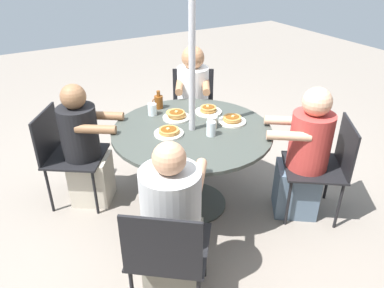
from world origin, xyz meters
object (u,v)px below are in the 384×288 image
(drinking_glass_b, at_px, (211,129))
(diner_west, at_px, (304,158))
(patio_table, at_px, (192,142))
(pancake_plate_d, at_px, (176,116))
(diner_east, at_px, (85,150))
(pancake_plate_b, at_px, (208,110))
(syrup_bottle, at_px, (159,101))
(diner_south, at_px, (172,228))
(diner_north, at_px, (193,106))
(drinking_glass_a, at_px, (152,109))
(pancake_plate_c, at_px, (232,120))
(patio_chair_west, at_px, (325,162))
(patio_chair_north, at_px, (193,104))
(patio_chair_south, at_px, (167,250))
(pancake_plate_a, at_px, (169,132))
(coffee_cup, at_px, (212,122))
(patio_chair_east, at_px, (65,151))

(drinking_glass_b, bearing_deg, diner_west, 151.00)
(patio_table, distance_m, pancake_plate_d, 0.28)
(diner_west, height_order, pancake_plate_d, diner_west)
(diner_east, xyz_separation_m, pancake_plate_b, (-1.03, 0.30, 0.26))
(syrup_bottle, bearing_deg, diner_south, 67.78)
(diner_north, distance_m, pancake_plate_b, 0.64)
(diner_north, relative_size, drinking_glass_a, 11.60)
(diner_west, height_order, pancake_plate_c, diner_west)
(diner_west, bearing_deg, diner_south, 133.97)
(diner_east, distance_m, pancake_plate_c, 1.26)
(patio_table, relative_size, patio_chair_west, 1.51)
(diner_south, bearing_deg, drinking_glass_b, 79.13)
(pancake_plate_d, xyz_separation_m, syrup_bottle, (0.03, -0.27, 0.04))
(diner_east, xyz_separation_m, patio_chair_west, (-1.62, 1.13, -0.01))
(patio_chair_north, relative_size, patio_chair_south, 1.00)
(diner_north, height_order, pancake_plate_a, diner_north)
(patio_chair_west, distance_m, coffee_cup, 0.97)
(patio_table, relative_size, patio_chair_east, 1.51)
(diner_east, xyz_separation_m, diner_west, (-1.48, 1.03, 0.02))
(diner_north, height_order, drinking_glass_a, diner_north)
(patio_chair_east, height_order, diner_west, diner_west)
(patio_table, bearing_deg, diner_east, -34.19)
(diner_north, distance_m, patio_chair_south, 1.98)
(pancake_plate_a, height_order, drinking_glass_a, drinking_glass_a)
(patio_chair_north, bearing_deg, diner_west, 127.89)
(diner_west, bearing_deg, patio_chair_east, 90.73)
(pancake_plate_b, bearing_deg, syrup_bottle, -43.00)
(diner_west, height_order, drinking_glass_b, diner_west)
(pancake_plate_c, bearing_deg, pancake_plate_d, -39.08)
(diner_north, height_order, patio_chair_west, diner_north)
(coffee_cup, bearing_deg, patio_chair_east, -32.27)
(drinking_glass_b, bearing_deg, pancake_plate_c, -158.85)
(drinking_glass_a, bearing_deg, diner_south, 70.76)
(pancake_plate_b, bearing_deg, patio_chair_west, 125.62)
(patio_chair_north, height_order, drinking_glass_a, patio_chair_north)
(coffee_cup, bearing_deg, drinking_glass_a, -56.14)
(pancake_plate_c, bearing_deg, syrup_bottle, -55.06)
(patio_chair_south, bearing_deg, diner_east, 131.39)
(patio_chair_north, distance_m, drinking_glass_b, 1.22)
(coffee_cup, distance_m, drinking_glass_b, 0.13)
(patio_table, xyz_separation_m, pancake_plate_d, (0.01, -0.24, 0.14))
(diner_east, bearing_deg, diner_south, 43.37)
(diner_north, bearing_deg, diner_east, 43.18)
(diner_south, distance_m, drinking_glass_a, 1.22)
(patio_chair_south, xyz_separation_m, pancake_plate_c, (-1.00, -0.80, 0.27))
(pancake_plate_a, bearing_deg, patio_chair_west, 149.23)
(pancake_plate_a, bearing_deg, patio_chair_east, -40.47)
(diner_south, relative_size, drinking_glass_b, 9.89)
(diner_east, distance_m, pancake_plate_d, 0.82)
(patio_chair_south, bearing_deg, pancake_plate_c, 76.04)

